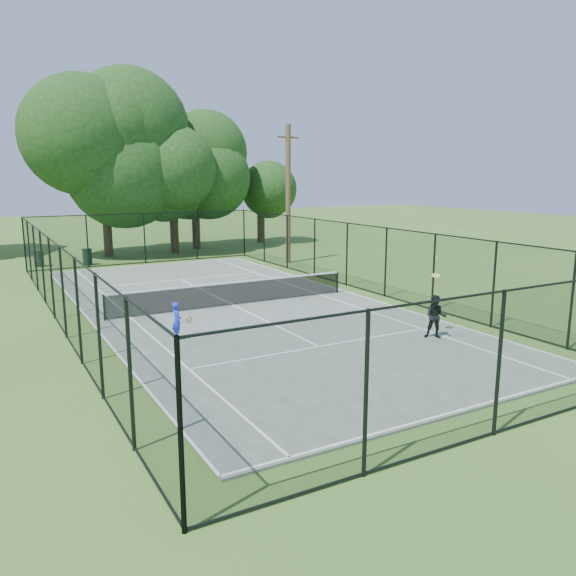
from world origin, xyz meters
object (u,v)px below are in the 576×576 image
tennis_net (233,292)px  utility_pole (288,194)px  trash_bin_right (87,257)px  trash_bin_left (39,258)px  player_black (436,317)px  player_blue (177,321)px

tennis_net → utility_pole: size_ratio=1.25×
tennis_net → trash_bin_right: bearing=102.7°
trash_bin_left → player_black: player_black is taller
trash_bin_left → player_blue: 18.38m
trash_bin_left → player_blue: (2.23, -18.25, 0.17)m
player_black → tennis_net: bearing=116.8°
trash_bin_left → player_black: 24.06m
trash_bin_left → player_black: bearing=-66.9°
trash_bin_left → utility_pole: (13.24, -5.73, 3.60)m
utility_pole → player_blue: 17.02m
trash_bin_left → tennis_net: bearing=-68.9°
tennis_net → utility_pole: 12.25m
trash_bin_left → trash_bin_right: 2.65m
utility_pole → player_black: (-3.80, -16.40, -3.32)m
player_blue → player_black: player_black is taller
trash_bin_right → player_blue: bearing=-91.0°
tennis_net → player_black: (3.74, -7.40, 0.18)m
player_blue → player_black: size_ratio=0.48×
trash_bin_left → utility_pole: size_ratio=0.12×
utility_pole → player_blue: utility_pole is taller
trash_bin_left → utility_pole: 14.87m
utility_pole → player_black: 17.16m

